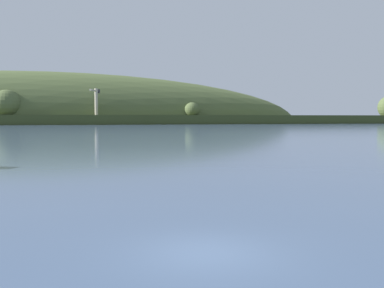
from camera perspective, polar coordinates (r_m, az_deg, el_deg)
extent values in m
plane|color=#425675|center=(13.48, 1.84, -13.96)|extent=(1400.00, 1400.00, 0.00)
cube|color=#35401E|center=(260.45, -9.39, 3.14)|extent=(421.31, 51.92, 5.21)
ellipsoid|color=#4C5B33|center=(276.38, -19.48, 2.47)|extent=(337.40, 63.47, 62.21)
sphere|color=#4C5B33|center=(254.14, -22.90, 4.74)|extent=(15.84, 15.84, 15.84)
sphere|color=#4C5B33|center=(260.19, 0.00, 4.45)|extent=(8.95, 8.95, 8.95)
cube|color=#4C4C51|center=(245.03, -12.29, 2.71)|extent=(4.98, 4.98, 2.00)
cylinder|color=#BCB293|center=(245.10, -12.32, 5.01)|extent=(1.76, 1.76, 17.63)
cylinder|color=#BCB293|center=(241.04, -12.66, 6.79)|extent=(4.88, 11.08, 0.97)
cube|color=#333338|center=(247.39, -12.20, 6.71)|extent=(2.95, 2.58, 2.12)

